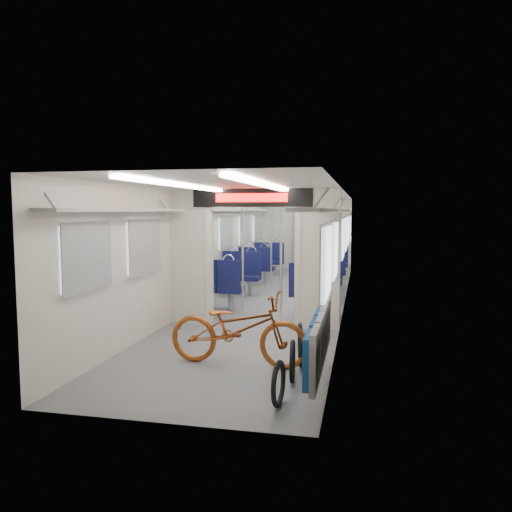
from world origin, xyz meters
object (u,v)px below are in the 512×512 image
at_px(bicycle, 238,328).
at_px(seat_bay_near_left, 230,276).
at_px(bike_hoop_b, 292,363).
at_px(stanchion_far_left, 271,243).
at_px(bike_hoop_a, 279,386).
at_px(stanchion_far_right, 303,243).
at_px(seat_bay_far_left, 263,260).
at_px(bike_hoop_c, 300,346).
at_px(flip_bench, 320,337).
at_px(seat_bay_far_right, 329,262).
at_px(stanchion_near_left, 243,254).
at_px(stanchion_near_right, 281,255).
at_px(seat_bay_near_right, 318,280).

height_order(bicycle, seat_bay_near_left, seat_bay_near_left).
xyz_separation_m(bike_hoop_b, stanchion_far_left, (-1.43, 6.58, 0.93)).
distance_m(bike_hoop_a, stanchion_far_right, 7.49).
distance_m(seat_bay_near_left, seat_bay_far_left, 3.52).
bearing_deg(seat_bay_near_left, bicycle, -73.86).
xyz_separation_m(bike_hoop_c, stanchion_far_left, (-1.44, 5.93, 0.91)).
xyz_separation_m(flip_bench, stanchion_far_left, (-1.75, 6.73, 0.57)).
bearing_deg(bike_hoop_a, bike_hoop_c, 87.96).
distance_m(flip_bench, seat_bay_far_right, 8.03).
xyz_separation_m(flip_bench, bike_hoop_b, (-0.31, 0.15, -0.36)).
height_order(bike_hoop_a, seat_bay_near_left, seat_bay_near_left).
height_order(stanchion_near_left, stanchion_far_left, same).
relative_size(bicycle, stanchion_near_right, 0.78).
height_order(bicycle, seat_bay_far_right, seat_bay_far_right).
bearing_deg(bike_hoop_c, seat_bay_near_left, 116.10).
bearing_deg(seat_bay_far_left, stanchion_near_right, -75.16).
bearing_deg(seat_bay_near_right, seat_bay_far_right, 90.00).
height_order(bike_hoop_a, seat_bay_far_right, seat_bay_far_right).
distance_m(seat_bay_near_right, seat_bay_far_right, 3.33).
xyz_separation_m(bicycle, bike_hoop_b, (0.76, -0.49, -0.25)).
height_order(seat_bay_far_right, stanchion_far_left, stanchion_far_left).
relative_size(bike_hoop_c, stanchion_near_right, 0.23).
height_order(stanchion_near_right, stanchion_far_left, same).
distance_m(bike_hoop_a, seat_bay_near_right, 5.27).
xyz_separation_m(bicycle, stanchion_far_left, (-0.68, 6.09, 0.68)).
xyz_separation_m(stanchion_near_left, stanchion_near_right, (0.74, -0.19, 0.00)).
height_order(bike_hoop_c, seat_bay_near_left, seat_bay_near_left).
bearing_deg(stanchion_far_left, stanchion_near_right, -76.88).
distance_m(bike_hoop_b, seat_bay_far_right, 7.88).
bearing_deg(seat_bay_far_left, flip_bench, -74.70).
distance_m(bike_hoop_c, seat_bay_near_left, 4.52).
distance_m(seat_bay_near_left, stanchion_far_left, 2.05).
relative_size(bike_hoop_b, bike_hoop_c, 0.91).
bearing_deg(bike_hoop_a, bicycle, 120.68).
relative_size(flip_bench, seat_bay_near_right, 1.05).
bearing_deg(bicycle, flip_bench, -117.02).
bearing_deg(bike_hoop_a, seat_bay_far_right, 90.44).
relative_size(bicycle, seat_bay_far_left, 0.88).
xyz_separation_m(bicycle, stanchion_near_right, (0.10, 2.75, 0.68)).
bearing_deg(stanchion_near_left, bike_hoop_a, -71.85).
relative_size(bike_hoop_b, stanchion_far_right, 0.21).
distance_m(seat_bay_near_left, seat_bay_far_right, 3.69).
height_order(flip_bench, bike_hoop_a, flip_bench).
bearing_deg(seat_bay_far_left, bike_hoop_c, -75.31).
xyz_separation_m(seat_bay_near_left, seat_bay_far_right, (1.87, 3.18, 0.02)).
distance_m(seat_bay_near_right, seat_bay_far_left, 4.12).
relative_size(seat_bay_far_left, seat_bay_far_right, 0.91).
bearing_deg(seat_bay_far_right, stanchion_far_left, -135.69).
relative_size(flip_bench, seat_bay_near_left, 1.02).
distance_m(bike_hoop_a, bike_hoop_c, 1.37).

